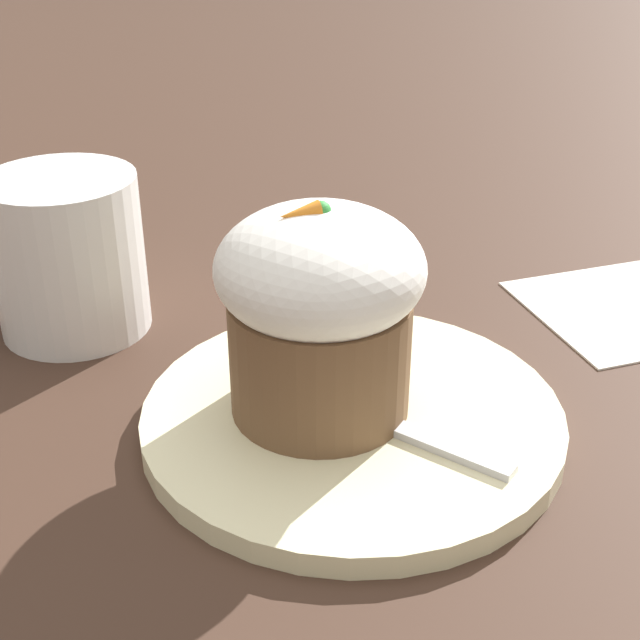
% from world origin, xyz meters
% --- Properties ---
extents(ground_plane, '(4.00, 4.00, 0.00)m').
position_xyz_m(ground_plane, '(0.00, 0.00, 0.00)').
color(ground_plane, '#3D281E').
extents(dessert_plate, '(0.21, 0.21, 0.01)m').
position_xyz_m(dessert_plate, '(0.00, 0.00, 0.01)').
color(dessert_plate, beige).
rests_on(dessert_plate, ground_plane).
extents(carrot_cake, '(0.10, 0.10, 0.11)m').
position_xyz_m(carrot_cake, '(0.01, -0.01, 0.07)').
color(carrot_cake, brown).
rests_on(carrot_cake, dessert_plate).
extents(spoon, '(0.09, 0.11, 0.01)m').
position_xyz_m(spoon, '(0.00, 0.00, 0.01)').
color(spoon, silver).
rests_on(spoon, dessert_plate).
extents(coffee_cup, '(0.12, 0.09, 0.09)m').
position_xyz_m(coffee_cup, '(0.12, -0.15, 0.05)').
color(coffee_cup, white).
rests_on(coffee_cup, ground_plane).
extents(paper_napkin, '(0.14, 0.12, 0.00)m').
position_xyz_m(paper_napkin, '(-0.21, -0.06, 0.00)').
color(paper_napkin, white).
rests_on(paper_napkin, ground_plane).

